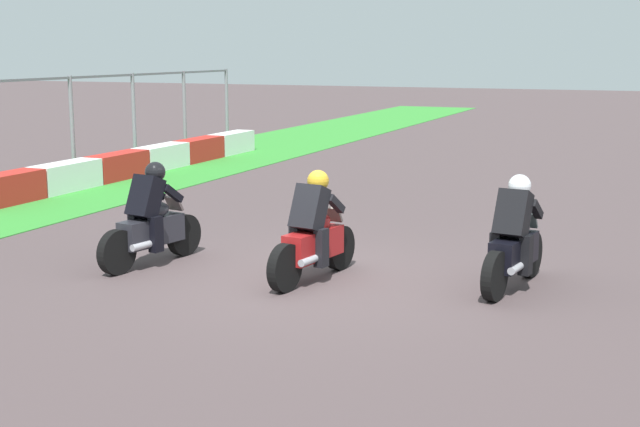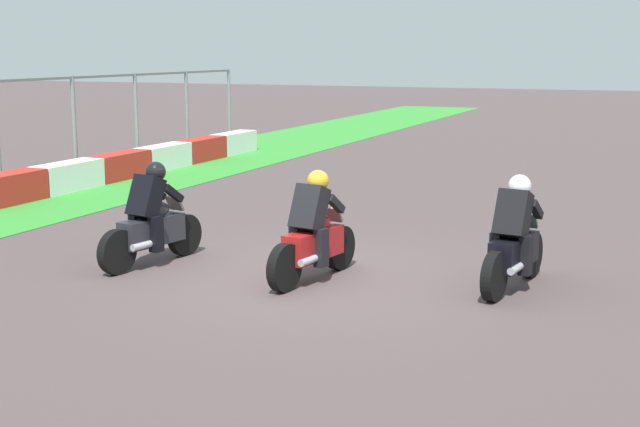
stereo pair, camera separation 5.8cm
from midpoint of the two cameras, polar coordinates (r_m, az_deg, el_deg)
ground_plane at (r=12.23m, az=-0.30°, el=-4.21°), size 120.00×120.00×0.00m
rider_lane_a at (r=11.86m, az=12.30°, el=-1.83°), size 2.04×0.60×1.51m
rider_lane_b at (r=12.01m, az=-0.56°, el=-1.44°), size 2.04×0.60×1.51m
rider_lane_c at (r=13.11m, az=-10.97°, el=-0.60°), size 2.03×0.62×1.51m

